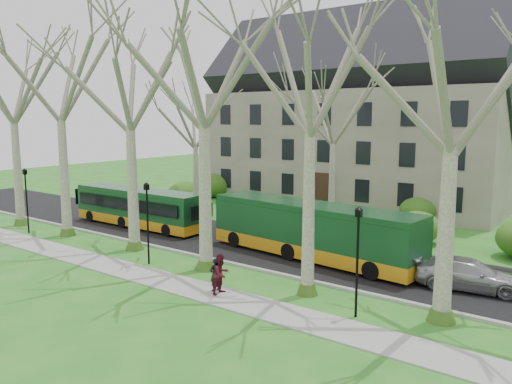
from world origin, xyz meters
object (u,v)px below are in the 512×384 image
at_px(bus_follow, 312,230).
at_px(bus_lead, 139,207).
at_px(pedestrian_a, 215,274).
at_px(pedestrian_b, 221,274).
at_px(sedan, 469,274).

bearing_deg(bus_follow, bus_lead, -173.04).
height_order(bus_lead, pedestrian_a, bus_lead).
xyz_separation_m(pedestrian_a, pedestrian_b, (0.46, -0.12, 0.14)).
height_order(sedan, pedestrian_a, pedestrian_a).
distance_m(sedan, pedestrian_a, 11.46).
bearing_deg(bus_follow, pedestrian_b, -86.70).
bearing_deg(bus_lead, bus_follow, 0.63).
distance_m(bus_follow, pedestrian_a, 7.25).
relative_size(bus_lead, sedan, 2.32).
xyz_separation_m(bus_follow, pedestrian_b, (-0.32, -7.28, -0.68)).
bearing_deg(pedestrian_b, bus_lead, 64.64).
xyz_separation_m(bus_lead, pedestrian_b, (13.64, -7.01, -0.49)).
bearing_deg(sedan, pedestrian_a, 116.44).
distance_m(bus_lead, sedan, 22.30).
xyz_separation_m(bus_follow, sedan, (8.32, -0.21, -0.88)).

